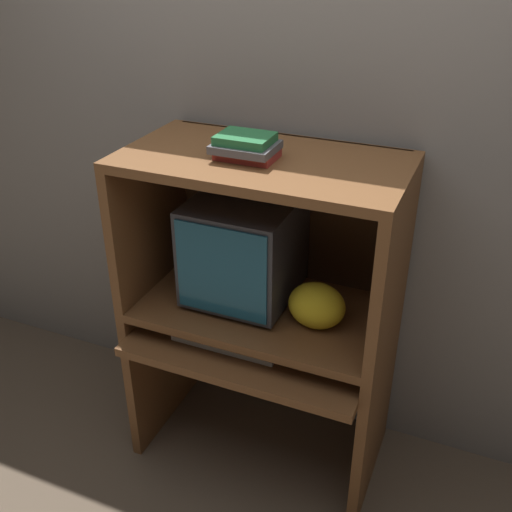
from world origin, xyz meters
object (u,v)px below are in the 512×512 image
(keyboard, at_px, (229,339))
(snack_bag, at_px, (317,306))
(mouse, at_px, (293,357))
(crt_monitor, at_px, (244,248))
(book_stack, at_px, (246,147))

(keyboard, bearing_deg, snack_bag, 17.10)
(mouse, relative_size, snack_bag, 0.27)
(crt_monitor, height_order, keyboard, crt_monitor)
(mouse, bearing_deg, crt_monitor, 145.78)
(snack_bag, bearing_deg, mouse, -114.73)
(crt_monitor, relative_size, keyboard, 0.99)
(crt_monitor, xyz_separation_m, mouse, (0.29, -0.19, -0.31))
(snack_bag, relative_size, book_stack, 1.02)
(keyboard, xyz_separation_m, mouse, (0.27, -0.01, 0.00))
(keyboard, bearing_deg, mouse, -1.52)
(snack_bag, bearing_deg, keyboard, -162.90)
(crt_monitor, relative_size, book_stack, 1.99)
(keyboard, relative_size, snack_bag, 1.97)
(keyboard, xyz_separation_m, book_stack, (0.03, 0.11, 0.76))
(mouse, bearing_deg, snack_bag, 65.27)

